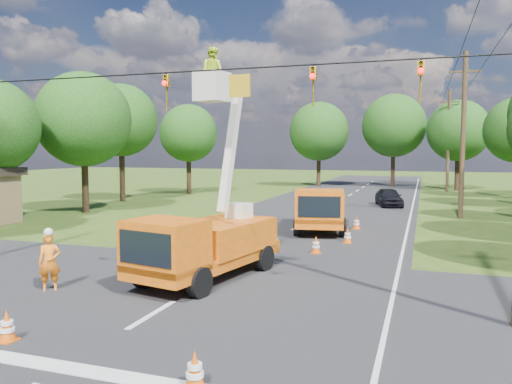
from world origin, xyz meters
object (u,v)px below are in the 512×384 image
(pole_right_mid, at_px, (463,134))
(traffic_cone_1, at_px, (195,370))
(traffic_cone_0, at_px, (7,326))
(traffic_cone_2, at_px, (316,245))
(tree_far_a, at_px, (319,131))
(traffic_cone_3, at_px, (348,236))
(second_truck, at_px, (321,208))
(ground_worker, at_px, (49,262))
(bucket_truck, at_px, (205,232))
(tree_far_c, at_px, (458,131))
(pole_right_far, at_px, (448,140))
(distant_car, at_px, (389,197))
(traffic_cone_6, at_px, (357,223))
(tree_left_e, at_px, (121,120))
(tree_far_b, at_px, (394,126))
(tree_left_f, at_px, (188,133))
(tree_left_d, at_px, (83,120))

(pole_right_mid, bearing_deg, traffic_cone_1, -103.00)
(traffic_cone_0, xyz_separation_m, pole_right_mid, (10.57, 24.49, 4.75))
(traffic_cone_2, height_order, tree_far_a, tree_far_a)
(traffic_cone_3, bearing_deg, second_truck, 121.35)
(ground_worker, height_order, traffic_cone_3, ground_worker)
(bucket_truck, distance_m, tree_far_c, 41.78)
(tree_far_a, bearing_deg, ground_worker, -88.68)
(pole_right_far, bearing_deg, ground_worker, -106.94)
(distant_car, relative_size, pole_right_mid, 0.40)
(distant_car, height_order, tree_far_a, tree_far_a)
(traffic_cone_6, height_order, tree_left_e, tree_left_e)
(traffic_cone_0, bearing_deg, pole_right_far, 76.63)
(traffic_cone_1, bearing_deg, traffic_cone_3, 87.96)
(traffic_cone_0, height_order, tree_far_b, tree_far_b)
(tree_left_e, bearing_deg, traffic_cone_1, -54.32)
(tree_left_e, bearing_deg, tree_left_f, 75.96)
(pole_right_mid, distance_m, pole_right_far, 20.00)
(pole_right_mid, height_order, pole_right_far, same)
(bucket_truck, bearing_deg, traffic_cone_3, 78.02)
(second_truck, bearing_deg, tree_far_c, 64.84)
(traffic_cone_1, relative_size, traffic_cone_3, 1.00)
(tree_left_d, xyz_separation_m, tree_far_c, (24.50, 27.00, -0.06))
(pole_right_mid, bearing_deg, traffic_cone_2, -114.90)
(pole_right_far, height_order, tree_left_e, pole_right_far)
(traffic_cone_1, xyz_separation_m, tree_far_a, (-7.69, 48.15, 5.83))
(ground_worker, bearing_deg, traffic_cone_2, 14.82)
(second_truck, bearing_deg, ground_worker, -121.98)
(traffic_cone_6, relative_size, tree_far_b, 0.07)
(pole_right_far, bearing_deg, tree_left_e, -144.57)
(bucket_truck, bearing_deg, ground_worker, -133.91)
(distant_car, height_order, traffic_cone_0, distant_car)
(traffic_cone_6, relative_size, tree_far_a, 0.07)
(tree_left_d, relative_size, tree_far_b, 0.90)
(tree_left_e, height_order, tree_far_b, tree_far_b)
(second_truck, relative_size, tree_far_b, 0.62)
(second_truck, height_order, tree_far_b, tree_far_b)
(tree_far_a, height_order, tree_far_c, tree_far_a)
(second_truck, distance_m, tree_left_d, 17.34)
(pole_right_far, distance_m, tree_far_a, 13.87)
(traffic_cone_2, bearing_deg, tree_far_a, 101.41)
(pole_right_far, xyz_separation_m, tree_far_c, (1.00, 2.00, 0.96))
(second_truck, relative_size, traffic_cone_0, 8.95)
(traffic_cone_6, bearing_deg, traffic_cone_2, -96.38)
(distant_car, bearing_deg, traffic_cone_6, -108.48)
(traffic_cone_6, xyz_separation_m, tree_left_f, (-17.87, 16.62, 5.33))
(traffic_cone_3, bearing_deg, tree_far_c, 79.11)
(distant_car, bearing_deg, traffic_cone_3, -106.91)
(traffic_cone_1, distance_m, tree_left_d, 27.43)
(traffic_cone_0, distance_m, traffic_cone_1, 4.81)
(tree_left_e, xyz_separation_m, tree_left_f, (2.00, 8.00, -0.81))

